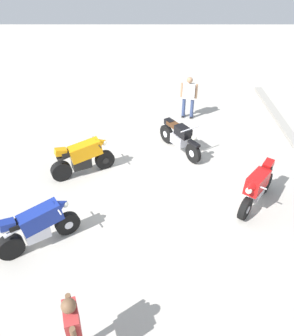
{
  "coord_description": "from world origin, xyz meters",
  "views": [
    {
      "loc": [
        7.71,
        -0.49,
        6.1
      ],
      "look_at": [
        0.22,
        -0.49,
        0.75
      ],
      "focal_mm": 36.03,
      "sensor_mm": 36.0,
      "label": 1
    }
  ],
  "objects_px": {
    "motorcycle_red_sportbike": "(257,186)",
    "person_in_red_shirt": "(74,328)",
    "motorcycle_black_cruiser": "(180,138)",
    "motorcycle_orange_sportbike": "(83,157)",
    "person_in_white_shirt": "(189,95)",
    "motorcycle_blue_sportbike": "(38,225)"
  },
  "relations": [
    {
      "from": "motorcycle_red_sportbike",
      "to": "person_in_red_shirt",
      "type": "bearing_deg",
      "value": -8.57
    },
    {
      "from": "motorcycle_black_cruiser",
      "to": "person_in_red_shirt",
      "type": "xyz_separation_m",
      "value": [
        6.68,
        -2.21,
        0.45
      ]
    },
    {
      "from": "motorcycle_black_cruiser",
      "to": "motorcycle_orange_sportbike",
      "type": "xyz_separation_m",
      "value": [
        1.26,
        -2.95,
        0.07
      ]
    },
    {
      "from": "motorcycle_orange_sportbike",
      "to": "person_in_white_shirt",
      "type": "bearing_deg",
      "value": 20.54
    },
    {
      "from": "person_in_white_shirt",
      "to": "motorcycle_red_sportbike",
      "type": "bearing_deg",
      "value": -151.69
    },
    {
      "from": "motorcycle_red_sportbike",
      "to": "person_in_white_shirt",
      "type": "bearing_deg",
      "value": -129.25
    },
    {
      "from": "motorcycle_black_cruiser",
      "to": "motorcycle_blue_sportbike",
      "type": "relative_size",
      "value": 1.05
    },
    {
      "from": "motorcycle_black_cruiser",
      "to": "motorcycle_blue_sportbike",
      "type": "xyz_separation_m",
      "value": [
        4.06,
        -3.53,
        0.07
      ]
    },
    {
      "from": "motorcycle_black_cruiser",
      "to": "person_in_red_shirt",
      "type": "distance_m",
      "value": 7.06
    },
    {
      "from": "motorcycle_red_sportbike",
      "to": "motorcycle_orange_sportbike",
      "type": "height_order",
      "value": "same"
    },
    {
      "from": "person_in_white_shirt",
      "to": "person_in_red_shirt",
      "type": "bearing_deg",
      "value": 177.3
    },
    {
      "from": "motorcycle_black_cruiser",
      "to": "motorcycle_blue_sportbike",
      "type": "height_order",
      "value": "motorcycle_blue_sportbike"
    },
    {
      "from": "motorcycle_orange_sportbike",
      "to": "motorcycle_blue_sportbike",
      "type": "distance_m",
      "value": 2.87
    },
    {
      "from": "motorcycle_red_sportbike",
      "to": "person_in_white_shirt",
      "type": "height_order",
      "value": "person_in_white_shirt"
    },
    {
      "from": "motorcycle_red_sportbike",
      "to": "person_in_white_shirt",
      "type": "distance_m",
      "value": 5.27
    },
    {
      "from": "motorcycle_blue_sportbike",
      "to": "person_in_red_shirt",
      "type": "height_order",
      "value": "person_in_red_shirt"
    },
    {
      "from": "person_in_white_shirt",
      "to": "person_in_red_shirt",
      "type": "distance_m",
      "value": 9.54
    },
    {
      "from": "motorcycle_red_sportbike",
      "to": "person_in_white_shirt",
      "type": "relative_size",
      "value": 1.03
    },
    {
      "from": "motorcycle_red_sportbike",
      "to": "motorcycle_blue_sportbike",
      "type": "relative_size",
      "value": 0.97
    },
    {
      "from": "motorcycle_black_cruiser",
      "to": "person_in_white_shirt",
      "type": "bearing_deg",
      "value": 135.68
    },
    {
      "from": "motorcycle_orange_sportbike",
      "to": "person_in_red_shirt",
      "type": "relative_size",
      "value": 1.08
    },
    {
      "from": "motorcycle_blue_sportbike",
      "to": "person_in_white_shirt",
      "type": "xyz_separation_m",
      "value": [
        -6.52,
        4.05,
        0.33
      ]
    }
  ]
}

